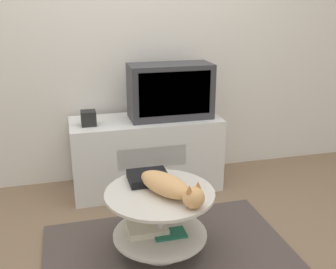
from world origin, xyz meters
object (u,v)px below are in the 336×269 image
object	(u,v)px
dvd_box	(148,177)
tv	(170,91)
speaker	(89,118)
cat	(170,187)

from	to	relation	value
dvd_box	tv	bearing A→B (deg)	65.78
tv	dvd_box	size ratio (longest dim) A/B	2.70
tv	speaker	distance (m)	0.66
speaker	tv	bearing A→B (deg)	4.12
dvd_box	cat	world-z (taller)	cat
tv	cat	world-z (taller)	tv
tv	cat	distance (m)	1.06
tv	dvd_box	distance (m)	0.90
tv	speaker	world-z (taller)	tv
cat	dvd_box	bearing A→B (deg)	169.92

